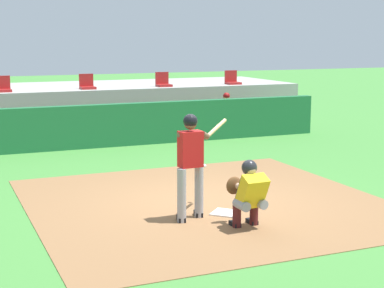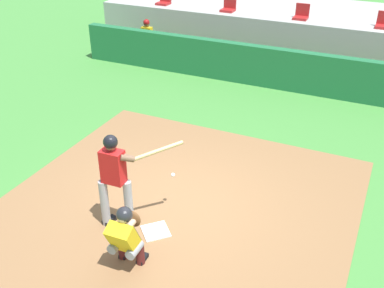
# 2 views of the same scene
# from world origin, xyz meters

# --- Properties ---
(ground_plane) EXTENTS (80.00, 80.00, 0.00)m
(ground_plane) POSITION_xyz_m (0.00, 0.00, 0.00)
(ground_plane) COLOR #428438
(dirt_infield) EXTENTS (6.40, 6.40, 0.01)m
(dirt_infield) POSITION_xyz_m (0.00, 0.00, 0.01)
(dirt_infield) COLOR olive
(dirt_infield) RESTS_ON ground
(home_plate) EXTENTS (0.62, 0.62, 0.02)m
(home_plate) POSITION_xyz_m (0.00, -0.80, 0.02)
(home_plate) COLOR white
(home_plate) RESTS_ON dirt_infield
(batter_at_plate) EXTENTS (1.25, 0.87, 1.80)m
(batter_at_plate) POSITION_xyz_m (-0.67, -0.88, 1.04)
(batter_at_plate) COLOR #99999E
(batter_at_plate) RESTS_ON ground
(catcher_crouched) EXTENTS (0.49, 2.02, 1.13)m
(catcher_crouched) POSITION_xyz_m (-0.02, -1.66, 0.61)
(catcher_crouched) COLOR gray
(catcher_crouched) RESTS_ON ground
(dugout_wall) EXTENTS (13.00, 0.30, 1.20)m
(dugout_wall) POSITION_xyz_m (0.00, 6.50, 0.60)
(dugout_wall) COLOR #1E6638
(dugout_wall) RESTS_ON ground
(dugout_bench) EXTENTS (11.80, 0.44, 0.45)m
(dugout_bench) POSITION_xyz_m (0.00, 7.50, 0.23)
(dugout_bench) COLOR olive
(dugout_bench) RESTS_ON ground
(dugout_player_0) EXTENTS (0.49, 0.70, 1.30)m
(dugout_player_0) POSITION_xyz_m (-4.89, 7.34, 0.67)
(dugout_player_0) COLOR #939399
(dugout_player_0) RESTS_ON ground
(stands_platform) EXTENTS (15.00, 4.40, 1.40)m
(stands_platform) POSITION_xyz_m (0.00, 10.90, 0.70)
(stands_platform) COLOR #9E9E99
(stands_platform) RESTS_ON ground
(stadium_seat_0) EXTENTS (0.46, 0.46, 0.48)m
(stadium_seat_0) POSITION_xyz_m (-5.20, 9.38, 1.53)
(stadium_seat_0) COLOR #A51E1E
(stadium_seat_0) RESTS_ON stands_platform
(stadium_seat_1) EXTENTS (0.46, 0.46, 0.48)m
(stadium_seat_1) POSITION_xyz_m (-2.60, 9.38, 1.53)
(stadium_seat_1) COLOR #A51E1E
(stadium_seat_1) RESTS_ON stands_platform
(stadium_seat_2) EXTENTS (0.46, 0.46, 0.48)m
(stadium_seat_2) POSITION_xyz_m (0.00, 9.38, 1.53)
(stadium_seat_2) COLOR #A51E1E
(stadium_seat_2) RESTS_ON stands_platform
(stadium_seat_3) EXTENTS (0.46, 0.46, 0.48)m
(stadium_seat_3) POSITION_xyz_m (2.60, 9.38, 1.53)
(stadium_seat_3) COLOR #A51E1E
(stadium_seat_3) RESTS_ON stands_platform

